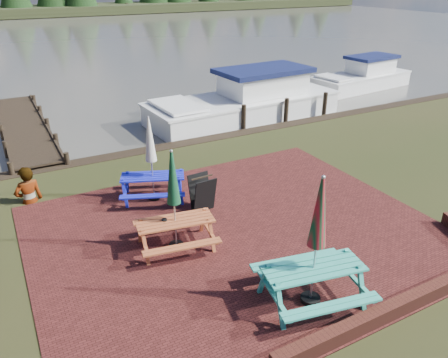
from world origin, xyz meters
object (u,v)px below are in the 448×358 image
object	(u,v)px
picnic_table_blue	(152,172)
boat_near	(247,103)
boat_far	(363,78)
chalkboard	(202,193)
jetty	(25,127)
picnic_table_red	(175,216)
picnic_table_teal	(314,262)
person	(23,168)

from	to	relation	value
picnic_table_blue	boat_near	xyz separation A→B (m)	(6.20, 5.47, -0.32)
picnic_table_blue	boat_far	world-z (taller)	picnic_table_blue
chalkboard	jetty	xyz separation A→B (m)	(-3.26, 8.90, -0.36)
picnic_table_blue	boat_near	distance (m)	8.27
picnic_table_red	boat_near	bearing A→B (deg)	59.62
picnic_table_teal	person	bearing A→B (deg)	132.62
picnic_table_teal	picnic_table_blue	size ratio (longest dim) A/B	1.11
chalkboard	jetty	size ratio (longest dim) A/B	0.10
picnic_table_blue	jetty	bearing A→B (deg)	129.14
boat_near	boat_far	size ratio (longest dim) A/B	1.40
chalkboard	boat_far	xyz separation A→B (m)	(13.57, 8.33, -0.13)
boat_near	person	bearing A→B (deg)	110.76
picnic_table_red	person	xyz separation A→B (m)	(-2.56, 3.77, 0.18)
picnic_table_blue	boat_far	distance (m)	16.12
boat_near	picnic_table_red	bearing A→B (deg)	136.75
picnic_table_blue	person	bearing A→B (deg)	176.70
boat_near	boat_far	distance (m)	8.41
jetty	person	distance (m)	6.44
picnic_table_teal	picnic_table_blue	xyz separation A→B (m)	(-1.11, 5.15, -0.09)
boat_far	person	world-z (taller)	person
chalkboard	boat_near	world-z (taller)	boat_near
picnic_table_teal	chalkboard	distance (m)	4.02
jetty	person	size ratio (longest dim) A/B	4.66
picnic_table_red	boat_far	size ratio (longest dim) A/B	0.38
picnic_table_teal	chalkboard	world-z (taller)	picnic_table_teal
boat_far	person	bearing A→B (deg)	102.38
picnic_table_teal	person	world-z (taller)	picnic_table_teal
person	chalkboard	bearing A→B (deg)	134.03
picnic_table_teal	jetty	world-z (taller)	picnic_table_teal
picnic_table_blue	picnic_table_red	bearing A→B (deg)	-76.63
jetty	picnic_table_red	bearing A→B (deg)	-78.68
jetty	boat_far	world-z (taller)	boat_far
picnic_table_teal	boat_near	xyz separation A→B (m)	(5.08, 10.63, -0.41)
picnic_table_teal	boat_far	bearing A→B (deg)	53.66
picnic_table_teal	picnic_table_blue	distance (m)	5.27
picnic_table_red	boat_near	size ratio (longest dim) A/B	0.27
boat_far	chalkboard	bearing A→B (deg)	115.49
jetty	boat_near	world-z (taller)	boat_near
picnic_table_red	picnic_table_blue	world-z (taller)	picnic_table_red
jetty	boat_far	xyz separation A→B (m)	(16.82, -0.57, 0.23)
chalkboard	boat_far	distance (m)	15.92
picnic_table_teal	boat_near	distance (m)	11.79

